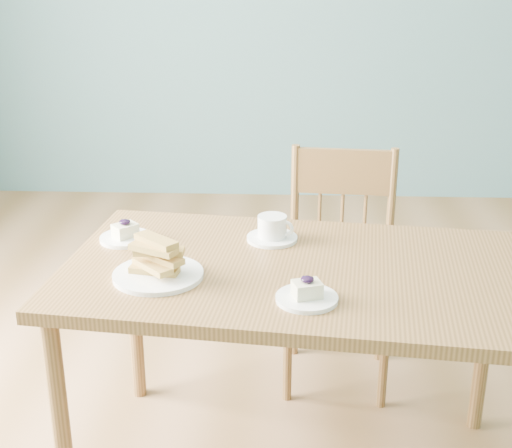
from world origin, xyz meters
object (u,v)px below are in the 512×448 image
(dining_table, at_px, (295,289))
(biscotti_plate, at_px, (158,265))
(coffee_cup, at_px, (273,230))
(cheesecake_plate_far, at_px, (126,235))
(dining_chair, at_px, (340,268))
(cheesecake_plate_near, at_px, (307,294))

(dining_table, relative_size, biscotti_plate, 5.60)
(coffee_cup, bearing_deg, cheesecake_plate_far, -157.16)
(cheesecake_plate_far, relative_size, coffee_cup, 1.02)
(cheesecake_plate_far, distance_m, biscotti_plate, 0.29)
(dining_table, relative_size, dining_chair, 1.60)
(cheesecake_plate_near, bearing_deg, dining_table, 97.41)
(dining_table, xyz_separation_m, cheesecake_plate_near, (0.03, -0.20, 0.09))
(dining_chair, height_order, coffee_cup, dining_chair)
(dining_chair, bearing_deg, dining_table, -101.97)
(dining_table, height_order, cheesecake_plate_far, cheesecake_plate_far)
(dining_chair, xyz_separation_m, cheesecake_plate_near, (-0.14, -0.75, 0.27))
(dining_chair, relative_size, biscotti_plate, 3.51)
(dining_chair, bearing_deg, cheesecake_plate_near, -95.74)
(biscotti_plate, bearing_deg, cheesecake_plate_far, 119.16)
(dining_table, bearing_deg, cheesecake_plate_near, -76.04)
(dining_chair, distance_m, biscotti_plate, 0.88)
(cheesecake_plate_far, bearing_deg, dining_chair, 29.10)
(dining_table, height_order, dining_chair, dining_chair)
(cheesecake_plate_near, bearing_deg, dining_chair, 79.30)
(dining_table, xyz_separation_m, biscotti_plate, (-0.37, -0.08, 0.10))
(coffee_cup, bearing_deg, cheesecake_plate_near, -56.20)
(cheesecake_plate_far, xyz_separation_m, biscotti_plate, (0.14, -0.25, 0.02))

